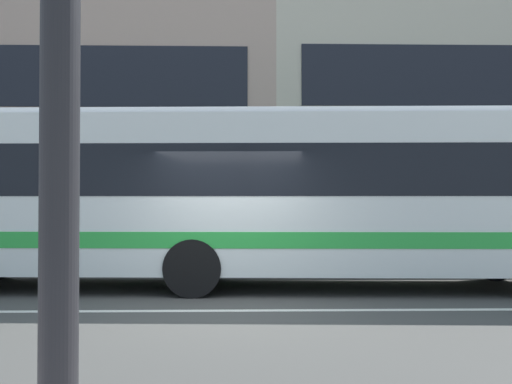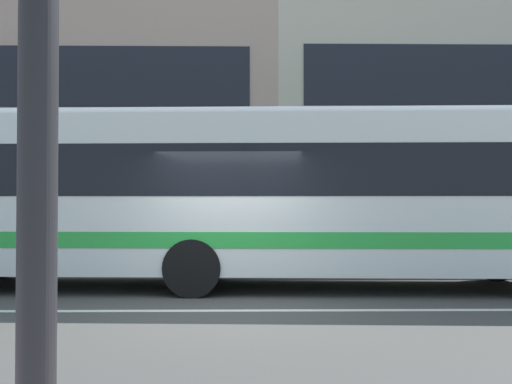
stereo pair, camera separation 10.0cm
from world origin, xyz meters
name	(u,v)px [view 1 (the left image)]	position (x,y,z in m)	size (l,w,h in m)	color
ground_plane	(226,311)	(0.00, 0.00, 0.00)	(160.00, 160.00, 0.00)	#42413E
lane_centre_line	(226,311)	(0.00, 0.00, 0.00)	(60.00, 0.16, 0.01)	silver
hedge_row_far	(345,252)	(2.86, 6.07, 0.37)	(13.92, 1.10, 0.73)	#204E26
apartment_block_right	(510,123)	(11.28, 14.76, 4.89)	(19.93, 10.62, 9.79)	#BCB49D
transit_bus	(241,193)	(0.22, 2.37, 1.82)	(12.56, 3.11, 3.30)	silver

